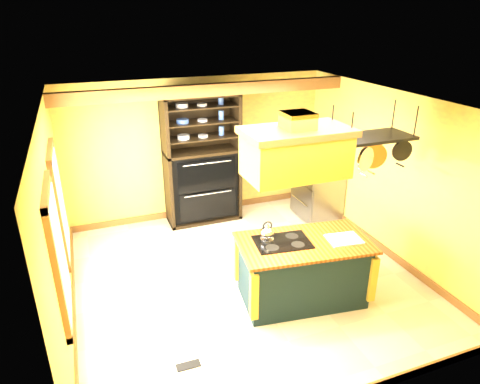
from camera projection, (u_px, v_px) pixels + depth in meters
floor at (245, 277)px, 6.60m from camera, size 5.00×5.00×0.00m
ceiling at (246, 102)px, 5.55m from camera, size 5.00×5.00×0.00m
wall_back at (198, 149)px, 8.23m from camera, size 5.00×0.02×2.70m
wall_front at (345, 300)px, 3.93m from camera, size 5.00×0.02×2.70m
wall_left at (57, 227)px, 5.26m from camera, size 0.02×5.00×2.70m
wall_right at (390, 175)px, 6.90m from camera, size 0.02×5.00×2.70m
ceiling_beam at (208, 90)px, 7.05m from camera, size 5.00×0.15×0.20m
window_near at (59, 254)px, 4.56m from camera, size 0.06×1.06×1.56m
window_far at (60, 204)px, 5.77m from camera, size 0.06×1.06×1.56m
kitchen_island at (302, 270)px, 5.96m from camera, size 1.90×1.21×1.11m
range_hood at (296, 150)px, 5.20m from camera, size 1.32×0.75×0.80m
pot_rack at (371, 144)px, 5.58m from camera, size 1.14×0.54×0.90m
refrigerator at (318, 178)px, 8.29m from camera, size 0.72×0.85×1.67m
hutch at (202, 173)px, 8.15m from camera, size 1.39×0.63×2.47m
floor_register at (188, 365)px, 4.96m from camera, size 0.28×0.13×0.01m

